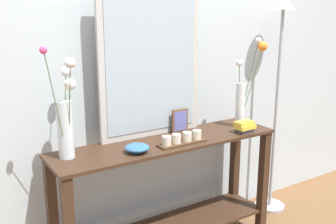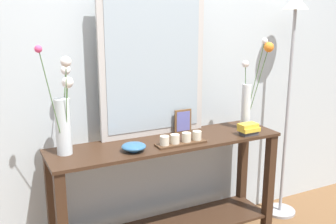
{
  "view_description": "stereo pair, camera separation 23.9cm",
  "coord_description": "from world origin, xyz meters",
  "px_view_note": "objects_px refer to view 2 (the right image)",
  "views": [
    {
      "loc": [
        -1.24,
        -1.95,
        1.56
      ],
      "look_at": [
        0.0,
        0.0,
        0.97
      ],
      "focal_mm": 41.87,
      "sensor_mm": 36.0,
      "label": 1
    },
    {
      "loc": [
        -1.03,
        -2.07,
        1.56
      ],
      "look_at": [
        0.0,
        0.0,
        0.97
      ],
      "focal_mm": 41.87,
      "sensor_mm": 36.0,
      "label": 2
    }
  ],
  "objects_px": {
    "decorative_bowl": "(134,147)",
    "floor_lamp": "(291,72)",
    "vase_right": "(250,93)",
    "mirror_leaning": "(153,62)",
    "candle_tray": "(181,140)",
    "tall_vase_left": "(63,115)",
    "book_stack": "(249,129)",
    "console_table": "(168,187)",
    "picture_frame_small": "(183,121)"
  },
  "relations": [
    {
      "from": "tall_vase_left",
      "to": "vase_right",
      "type": "distance_m",
      "value": 1.23
    },
    {
      "from": "mirror_leaning",
      "to": "decorative_bowl",
      "type": "bearing_deg",
      "value": -134.71
    },
    {
      "from": "mirror_leaning",
      "to": "tall_vase_left",
      "type": "height_order",
      "value": "mirror_leaning"
    },
    {
      "from": "mirror_leaning",
      "to": "floor_lamp",
      "type": "distance_m",
      "value": 1.08
    },
    {
      "from": "candle_tray",
      "to": "decorative_bowl",
      "type": "height_order",
      "value": "candle_tray"
    },
    {
      "from": "tall_vase_left",
      "to": "floor_lamp",
      "type": "relative_size",
      "value": 0.37
    },
    {
      "from": "vase_right",
      "to": "floor_lamp",
      "type": "distance_m",
      "value": 0.47
    },
    {
      "from": "console_table",
      "to": "picture_frame_small",
      "type": "xyz_separation_m",
      "value": [
        0.17,
        0.12,
        0.39
      ]
    },
    {
      "from": "floor_lamp",
      "to": "mirror_leaning",
      "type": "bearing_deg",
      "value": 176.18
    },
    {
      "from": "vase_right",
      "to": "tall_vase_left",
      "type": "bearing_deg",
      "value": 176.71
    },
    {
      "from": "mirror_leaning",
      "to": "decorative_bowl",
      "type": "relative_size",
      "value": 6.65
    },
    {
      "from": "vase_right",
      "to": "candle_tray",
      "type": "distance_m",
      "value": 0.61
    },
    {
      "from": "vase_right",
      "to": "candle_tray",
      "type": "relative_size",
      "value": 1.94
    },
    {
      "from": "candle_tray",
      "to": "floor_lamp",
      "type": "bearing_deg",
      "value": 10.03
    },
    {
      "from": "picture_frame_small",
      "to": "book_stack",
      "type": "distance_m",
      "value": 0.43
    },
    {
      "from": "tall_vase_left",
      "to": "decorative_bowl",
      "type": "height_order",
      "value": "tall_vase_left"
    },
    {
      "from": "decorative_bowl",
      "to": "floor_lamp",
      "type": "distance_m",
      "value": 1.36
    },
    {
      "from": "book_stack",
      "to": "tall_vase_left",
      "type": "bearing_deg",
      "value": 171.45
    },
    {
      "from": "decorative_bowl",
      "to": "floor_lamp",
      "type": "height_order",
      "value": "floor_lamp"
    },
    {
      "from": "book_stack",
      "to": "candle_tray",
      "type": "bearing_deg",
      "value": 176.52
    },
    {
      "from": "mirror_leaning",
      "to": "picture_frame_small",
      "type": "height_order",
      "value": "mirror_leaning"
    },
    {
      "from": "console_table",
      "to": "book_stack",
      "type": "bearing_deg",
      "value": -13.16
    },
    {
      "from": "mirror_leaning",
      "to": "floor_lamp",
      "type": "xyz_separation_m",
      "value": [
        1.07,
        -0.07,
        -0.12
      ]
    },
    {
      "from": "floor_lamp",
      "to": "picture_frame_small",
      "type": "bearing_deg",
      "value": 178.03
    },
    {
      "from": "tall_vase_left",
      "to": "picture_frame_small",
      "type": "relative_size",
      "value": 3.99
    },
    {
      "from": "mirror_leaning",
      "to": "decorative_bowl",
      "type": "height_order",
      "value": "mirror_leaning"
    },
    {
      "from": "book_stack",
      "to": "floor_lamp",
      "type": "bearing_deg",
      "value": 21.61
    },
    {
      "from": "mirror_leaning",
      "to": "candle_tray",
      "type": "height_order",
      "value": "mirror_leaning"
    },
    {
      "from": "console_table",
      "to": "tall_vase_left",
      "type": "xyz_separation_m",
      "value": [
        -0.62,
        0.05,
        0.54
      ]
    },
    {
      "from": "console_table",
      "to": "tall_vase_left",
      "type": "relative_size",
      "value": 2.39
    },
    {
      "from": "mirror_leaning",
      "to": "tall_vase_left",
      "type": "distance_m",
      "value": 0.65
    },
    {
      "from": "picture_frame_small",
      "to": "decorative_bowl",
      "type": "xyz_separation_m",
      "value": [
        -0.43,
        -0.2,
        -0.05
      ]
    },
    {
      "from": "vase_right",
      "to": "candle_tray",
      "type": "xyz_separation_m",
      "value": [
        -0.56,
        -0.07,
        -0.22
      ]
    },
    {
      "from": "candle_tray",
      "to": "picture_frame_small",
      "type": "height_order",
      "value": "picture_frame_small"
    },
    {
      "from": "picture_frame_small",
      "to": "floor_lamp",
      "type": "height_order",
      "value": "floor_lamp"
    },
    {
      "from": "tall_vase_left",
      "to": "decorative_bowl",
      "type": "distance_m",
      "value": 0.43
    },
    {
      "from": "candle_tray",
      "to": "book_stack",
      "type": "height_order",
      "value": "book_stack"
    },
    {
      "from": "console_table",
      "to": "vase_right",
      "type": "xyz_separation_m",
      "value": [
        0.6,
        -0.02,
        0.57
      ]
    },
    {
      "from": "decorative_bowl",
      "to": "vase_right",
      "type": "bearing_deg",
      "value": 4.06
    },
    {
      "from": "picture_frame_small",
      "to": "console_table",
      "type": "bearing_deg",
      "value": -145.58
    },
    {
      "from": "console_table",
      "to": "floor_lamp",
      "type": "bearing_deg",
      "value": 4.62
    },
    {
      "from": "decorative_bowl",
      "to": "book_stack",
      "type": "height_order",
      "value": "book_stack"
    },
    {
      "from": "book_stack",
      "to": "mirror_leaning",
      "type": "bearing_deg",
      "value": 153.04
    },
    {
      "from": "vase_right",
      "to": "floor_lamp",
      "type": "height_order",
      "value": "floor_lamp"
    },
    {
      "from": "console_table",
      "to": "decorative_bowl",
      "type": "height_order",
      "value": "decorative_bowl"
    },
    {
      "from": "candle_tray",
      "to": "floor_lamp",
      "type": "distance_m",
      "value": 1.07
    },
    {
      "from": "console_table",
      "to": "decorative_bowl",
      "type": "distance_m",
      "value": 0.44
    },
    {
      "from": "book_stack",
      "to": "vase_right",
      "type": "bearing_deg",
      "value": 51.98
    },
    {
      "from": "vase_right",
      "to": "picture_frame_small",
      "type": "xyz_separation_m",
      "value": [
        -0.44,
        0.14,
        -0.18
      ]
    },
    {
      "from": "tall_vase_left",
      "to": "book_stack",
      "type": "bearing_deg",
      "value": -8.55
    }
  ]
}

